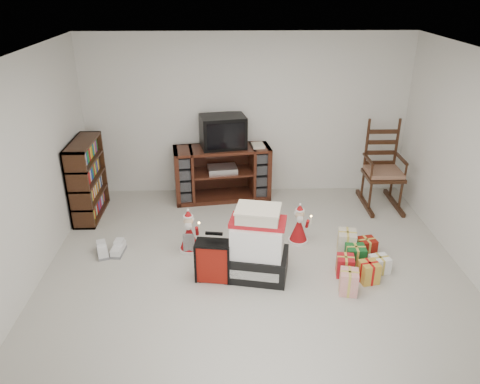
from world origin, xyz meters
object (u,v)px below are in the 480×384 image
Objects in this scene: rocking_chair at (381,176)px; gift_pile at (257,247)px; bookshelf at (87,180)px; gift_cluster at (359,260)px; tv_stand at (222,173)px; teddy_bear at (275,248)px; santa_figurine at (299,228)px; sneaker_pair at (110,250)px; red_suitcase at (213,261)px; mrs_claus_figurine at (189,235)px; crt_television at (223,132)px.

gift_pile is at bearing -136.96° from rocking_chair.
bookshelf reaches higher than gift_cluster.
teddy_bear is at bearing -77.72° from tv_stand.
rocking_chair reaches higher than santa_figurine.
tv_stand is at bearing 128.46° from gift_cluster.
gift_cluster reaches higher than sneaker_pair.
red_suitcase is 1.05× the size of santa_figurine.
tv_stand is 4.23× the size of teddy_bear.
gift_pile is 1.03m from mrs_claus_figurine.
red_suitcase is at bearing -103.99° from crt_television.
red_suitcase is (-0.10, -2.21, -0.17)m from tv_stand.
crt_television is at bearing 51.59° from tv_stand.
mrs_claus_figurine is (-0.42, -1.56, -0.20)m from tv_stand.
santa_figurine is 1.44m from mrs_claus_figurine.
bookshelf is at bearing 145.85° from red_suitcase.
sneaker_pair is at bearing 164.52° from red_suitcase.
tv_stand is 2.22m from red_suitcase.
mrs_claus_figurine is at bearing -116.33° from crt_television.
rocking_chair is at bearing -18.30° from crt_television.
santa_figurine is (1.10, 0.81, -0.04)m from red_suitcase.
teddy_bear is (0.75, 0.41, -0.09)m from red_suitcase.
bookshelf is 2.91m from teddy_bear.
gift_cluster is at bearing -59.36° from tv_stand.
red_suitcase is (-2.52, -1.94, -0.21)m from rocking_chair.
rocking_chair is at bearing 38.53° from santa_figurine.
teddy_bear is 0.65× the size of santa_figurine.
mrs_claus_figurine is at bearing -155.54° from rocking_chair.
bookshelf is 2.10m from crt_television.
bookshelf is 0.84× the size of rocking_chair.
red_suitcase is 1.74m from gift_cluster.
gift_cluster is (0.98, -0.26, -0.04)m from teddy_bear.
crt_television reaches higher than mrs_claus_figurine.
teddy_bear is at bearing -14.25° from sneaker_pair.
crt_television is at bearing 109.16° from teddy_bear.
rocking_chair is 1.56× the size of gift_pile.
rocking_chair is 2.50m from crt_television.
red_suitcase is 0.86m from teddy_bear.
gift_cluster is 2.81m from crt_television.
sneaker_pair is (-2.43, -0.23, -0.16)m from santa_figurine.
red_suitcase reaches higher than sneaker_pair.
sneaker_pair is 0.37× the size of gift_cluster.
gift_pile is 1.58× the size of santa_figurine.
gift_cluster is (2.05, -0.50, -0.10)m from mrs_claus_figurine.
red_suitcase is at bearing -142.41° from rocking_chair.
gift_pile is 2.32m from crt_television.
gift_cluster is (3.56, -1.53, -0.42)m from bookshelf.
rocking_chair is 2.45× the size of santa_figurine.
teddy_bear is (0.25, 0.35, -0.22)m from gift_pile.
tv_stand is at bearing 15.27° from bookshelf.
santa_figurine reaches higher than sneaker_pair.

